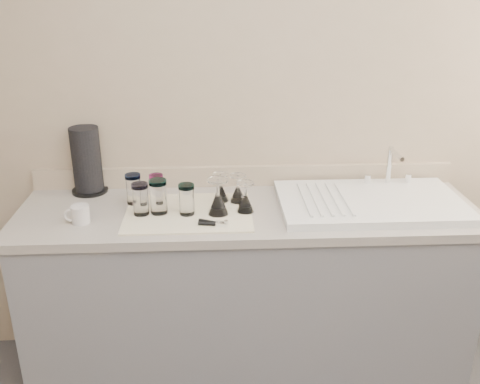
{
  "coord_description": "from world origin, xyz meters",
  "views": [
    {
      "loc": [
        -0.15,
        -0.99,
        1.87
      ],
      "look_at": [
        -0.04,
        1.15,
        1.0
      ],
      "focal_mm": 40.0,
      "sensor_mm": 36.0,
      "label": 1
    }
  ],
  "objects": [
    {
      "name": "tumbler_lavender",
      "position": [
        -0.27,
        1.14,
        0.98
      ],
      "size": [
        0.07,
        0.07,
        0.14
      ],
      "color": "white",
      "rests_on": "dish_towel"
    },
    {
      "name": "room_envelope",
      "position": [
        0.0,
        0.0,
        1.56
      ],
      "size": [
        3.54,
        3.5,
        2.52
      ],
      "color": "#4B4B50",
      "rests_on": "ground"
    },
    {
      "name": "paper_towel_roll",
      "position": [
        -0.75,
        1.44,
        1.06
      ],
      "size": [
        0.17,
        0.17,
        0.32
      ],
      "color": "black",
      "rests_on": "counter_unit"
    },
    {
      "name": "white_mug",
      "position": [
        -0.72,
        1.08,
        0.94
      ],
      "size": [
        0.11,
        0.09,
        0.08
      ],
      "color": "silver",
      "rests_on": "counter_unit"
    },
    {
      "name": "dish_towel",
      "position": [
        -0.27,
        1.16,
        0.9
      ],
      "size": [
        0.55,
        0.42,
        0.01
      ],
      "primitive_type": "cube",
      "color": "white",
      "rests_on": "counter_unit"
    },
    {
      "name": "sink_unit",
      "position": [
        0.55,
        1.2,
        0.92
      ],
      "size": [
        0.82,
        0.5,
        0.22
      ],
      "color": "white",
      "rests_on": "counter_unit"
    },
    {
      "name": "tumbler_magenta",
      "position": [
        -0.47,
        1.14,
        0.98
      ],
      "size": [
        0.07,
        0.07,
        0.14
      ],
      "color": "white",
      "rests_on": "dish_towel"
    },
    {
      "name": "goblet_front_left",
      "position": [
        -0.14,
        1.13,
        0.96
      ],
      "size": [
        0.09,
        0.09,
        0.16
      ],
      "color": "white",
      "rests_on": "dish_towel"
    },
    {
      "name": "can_opener",
      "position": [
        -0.16,
        1.02,
        0.92
      ],
      "size": [
        0.13,
        0.07,
        0.02
      ],
      "color": "silver",
      "rests_on": "dish_towel"
    },
    {
      "name": "tumbler_blue",
      "position": [
        -0.39,
        1.15,
        0.99
      ],
      "size": [
        0.08,
        0.08,
        0.15
      ],
      "color": "white",
      "rests_on": "dish_towel"
    },
    {
      "name": "counter_unit",
      "position": [
        0.0,
        1.2,
        0.45
      ],
      "size": [
        2.06,
        0.62,
        0.9
      ],
      "color": "slate",
      "rests_on": "ground"
    },
    {
      "name": "tumbler_cyan",
      "position": [
        -0.42,
        1.29,
        0.97
      ],
      "size": [
        0.06,
        0.06,
        0.13
      ],
      "color": "white",
      "rests_on": "dish_towel"
    },
    {
      "name": "tumbler_teal",
      "position": [
        -0.52,
        1.27,
        0.98
      ],
      "size": [
        0.07,
        0.07,
        0.14
      ],
      "color": "white",
      "rests_on": "dish_towel"
    },
    {
      "name": "goblet_back_right",
      "position": [
        -0.05,
        1.26,
        0.95
      ],
      "size": [
        0.07,
        0.07,
        0.13
      ],
      "color": "white",
      "rests_on": "dish_towel"
    },
    {
      "name": "goblet_back_left",
      "position": [
        -0.12,
        1.28,
        0.95
      ],
      "size": [
        0.07,
        0.07,
        0.13
      ],
      "color": "white",
      "rests_on": "dish_towel"
    },
    {
      "name": "goblet_front_right",
      "position": [
        -0.02,
        1.15,
        0.95
      ],
      "size": [
        0.08,
        0.08,
        0.14
      ],
      "color": "white",
      "rests_on": "dish_towel"
    }
  ]
}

